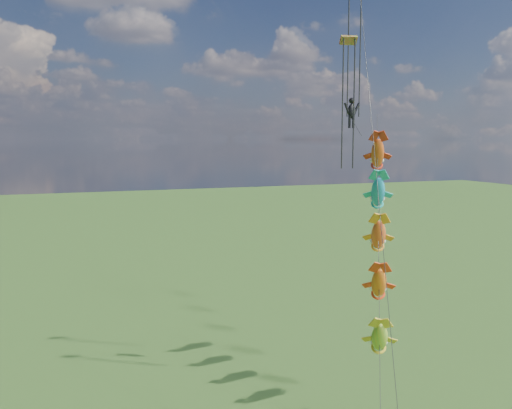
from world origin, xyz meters
name	(u,v)px	position (x,y,z in m)	size (l,w,h in m)	color
fish_windsock_rig	(378,236)	(20.00, 9.71, 9.43)	(8.46, 13.66, 16.78)	brown
parafoil_rig	(353,97)	(19.46, 12.01, 17.60)	(7.43, 16.39, 27.24)	brown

